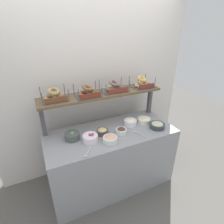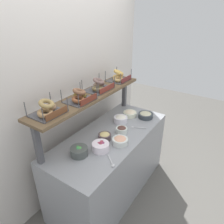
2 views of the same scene
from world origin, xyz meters
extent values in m
plane|color=#595651|center=(0.00, 0.00, 0.00)|extent=(8.00, 8.00, 0.00)
cube|color=silver|center=(0.00, 0.55, 1.20)|extent=(2.83, 0.06, 2.40)
cube|color=gray|center=(0.00, 0.00, 0.42)|extent=(1.63, 0.70, 0.85)
cube|color=#4C4C51|center=(-0.75, 0.27, 1.05)|extent=(0.05, 0.05, 0.40)
cube|color=#4C4C51|center=(0.75, 0.27, 1.05)|extent=(0.05, 0.05, 0.40)
cube|color=brown|center=(0.00, 0.27, 1.26)|extent=(1.59, 0.32, 0.03)
cylinder|color=white|center=(-0.29, -0.08, 0.89)|extent=(0.17, 0.17, 0.08)
sphere|color=#923548|center=(-0.29, -0.06, 0.92)|extent=(0.04, 0.04, 0.04)
sphere|color=#8F3546|center=(-0.29, -0.08, 0.92)|extent=(0.05, 0.05, 0.05)
sphere|color=#AC3B53|center=(-0.28, -0.08, 0.92)|extent=(0.05, 0.05, 0.05)
sphere|color=#87385C|center=(-0.27, -0.10, 0.92)|extent=(0.04, 0.04, 0.04)
sphere|color=#9B4251|center=(-0.26, -0.07, 0.92)|extent=(0.04, 0.04, 0.04)
cylinder|color=#333B40|center=(0.59, -0.16, 0.88)|extent=(0.19, 0.19, 0.06)
ellipsoid|color=beige|center=(0.59, -0.16, 0.90)|extent=(0.15, 0.15, 0.04)
cylinder|color=#494F4C|center=(-0.47, 0.05, 0.89)|extent=(0.17, 0.17, 0.08)
sphere|color=#5B8D53|center=(-0.47, 0.05, 0.92)|extent=(0.03, 0.03, 0.03)
sphere|color=#45AC5F|center=(-0.48, 0.05, 0.92)|extent=(0.05, 0.05, 0.05)
sphere|color=#53AD57|center=(-0.47, 0.05, 0.92)|extent=(0.04, 0.04, 0.04)
sphere|color=#4F9A49|center=(-0.47, 0.05, 0.92)|extent=(0.05, 0.05, 0.05)
sphere|color=#479445|center=(-0.46, 0.08, 0.92)|extent=(0.04, 0.04, 0.04)
cylinder|color=#504043|center=(-0.11, 0.00, 0.88)|extent=(0.14, 0.14, 0.06)
ellipsoid|color=#D5BC76|center=(-0.11, 0.00, 0.91)|extent=(0.11, 0.11, 0.04)
cylinder|color=silver|center=(-0.09, -0.19, 0.88)|extent=(0.17, 0.17, 0.07)
ellipsoid|color=#E4A787|center=(-0.09, -0.19, 0.91)|extent=(0.13, 0.13, 0.05)
cylinder|color=silver|center=(0.10, -0.09, 0.88)|extent=(0.13, 0.13, 0.06)
ellipsoid|color=#50322B|center=(0.10, -0.09, 0.91)|extent=(0.10, 0.10, 0.04)
cylinder|color=silver|center=(0.52, 0.04, 0.88)|extent=(0.18, 0.18, 0.06)
ellipsoid|color=beige|center=(0.52, 0.04, 0.90)|extent=(0.14, 0.14, 0.04)
cylinder|color=white|center=(0.31, 0.05, 0.89)|extent=(0.17, 0.17, 0.07)
ellipsoid|color=white|center=(0.31, 0.05, 0.92)|extent=(0.13, 0.13, 0.05)
cube|color=#B7B7BC|center=(-0.37, -0.25, 0.86)|extent=(0.10, 0.12, 0.01)
ellipsoid|color=#B7B7BC|center=(-0.42, -0.32, 0.86)|extent=(0.04, 0.03, 0.01)
cube|color=#B7B7BC|center=(0.31, -0.22, 0.86)|extent=(0.07, 0.13, 0.01)
ellipsoid|color=#B7B7BC|center=(0.27, -0.14, 0.86)|extent=(0.04, 0.03, 0.01)
cube|color=#4C4C51|center=(-0.58, 0.29, 1.28)|extent=(0.29, 0.24, 0.01)
cylinder|color=#4C4C51|center=(-0.72, 0.17, 1.35)|extent=(0.01, 0.01, 0.14)
cylinder|color=#4C4C51|center=(-0.44, 0.17, 1.35)|extent=(0.01, 0.01, 0.14)
cylinder|color=#4C4C51|center=(-0.72, 0.40, 1.35)|extent=(0.01, 0.01, 0.14)
cylinder|color=#4C4C51|center=(-0.44, 0.40, 1.35)|extent=(0.01, 0.01, 0.14)
cube|color=brown|center=(-0.58, 0.17, 1.32)|extent=(0.25, 0.01, 0.06)
torus|color=#A37E51|center=(-0.63, 0.26, 1.32)|extent=(0.17, 0.18, 0.06)
torus|color=#987557|center=(-0.53, 0.33, 1.31)|extent=(0.20, 0.20, 0.05)
torus|color=#A0844F|center=(-0.58, 0.29, 1.38)|extent=(0.18, 0.19, 0.08)
cube|color=#4C4C51|center=(-0.19, 0.25, 1.28)|extent=(0.29, 0.24, 0.01)
cylinder|color=#4C4C51|center=(-0.33, 0.14, 1.35)|extent=(0.01, 0.01, 0.14)
cylinder|color=#4C4C51|center=(-0.05, 0.14, 1.35)|extent=(0.01, 0.01, 0.14)
cylinder|color=#4C4C51|center=(-0.33, 0.37, 1.35)|extent=(0.01, 0.01, 0.14)
cylinder|color=#4C4C51|center=(-0.05, 0.37, 1.35)|extent=(0.01, 0.01, 0.14)
cube|color=maroon|center=(-0.19, 0.13, 1.32)|extent=(0.25, 0.01, 0.06)
torus|color=brown|center=(-0.24, 0.22, 1.32)|extent=(0.17, 0.18, 0.06)
torus|color=brown|center=(-0.15, 0.29, 1.32)|extent=(0.18, 0.18, 0.06)
torus|color=brown|center=(-0.19, 0.25, 1.38)|extent=(0.20, 0.19, 0.08)
cube|color=#4C4C51|center=(0.18, 0.28, 1.28)|extent=(0.33, 0.24, 0.01)
cylinder|color=#4C4C51|center=(0.01, 0.17, 1.35)|extent=(0.01, 0.01, 0.14)
cylinder|color=#4C4C51|center=(0.34, 0.17, 1.35)|extent=(0.01, 0.01, 0.14)
cylinder|color=#4C4C51|center=(0.01, 0.40, 1.35)|extent=(0.01, 0.01, 0.14)
cylinder|color=#4C4C51|center=(0.34, 0.40, 1.35)|extent=(0.01, 0.01, 0.14)
cube|color=maroon|center=(0.18, 0.16, 1.32)|extent=(0.28, 0.01, 0.06)
torus|color=brown|center=(0.12, 0.25, 1.32)|extent=(0.18, 0.18, 0.06)
torus|color=#755E4D|center=(0.23, 0.32, 1.32)|extent=(0.20, 0.20, 0.06)
torus|color=#785D57|center=(0.18, 0.28, 1.38)|extent=(0.20, 0.20, 0.09)
cube|color=#4C4C51|center=(0.59, 0.27, 1.28)|extent=(0.28, 0.24, 0.01)
cylinder|color=#4C4C51|center=(0.46, 0.16, 1.35)|extent=(0.01, 0.01, 0.14)
cylinder|color=#4C4C51|center=(0.73, 0.16, 1.35)|extent=(0.01, 0.01, 0.14)
cylinder|color=#4C4C51|center=(0.46, 0.39, 1.35)|extent=(0.01, 0.01, 0.14)
cylinder|color=#4C4C51|center=(0.73, 0.39, 1.35)|extent=(0.01, 0.01, 0.14)
cube|color=maroon|center=(0.59, 0.15, 1.32)|extent=(0.24, 0.01, 0.06)
torus|color=tan|center=(0.55, 0.24, 1.31)|extent=(0.15, 0.15, 0.05)
torus|color=tan|center=(0.64, 0.31, 1.31)|extent=(0.17, 0.17, 0.05)
torus|color=tan|center=(0.59, 0.27, 1.39)|extent=(0.20, 0.20, 0.09)
camera|label=1|loc=(-0.78, -1.74, 2.08)|focal=28.85mm
camera|label=2|loc=(-1.63, -1.11, 2.14)|focal=32.96mm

